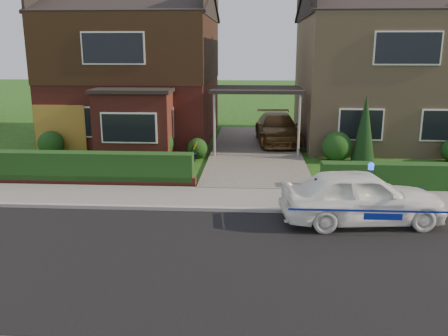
{
  "coord_description": "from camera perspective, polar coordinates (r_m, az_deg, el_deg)",
  "views": [
    {
      "loc": [
        -0.12,
        -9.32,
        4.36
      ],
      "look_at": [
        -0.93,
        3.5,
        1.13
      ],
      "focal_mm": 38.0,
      "sensor_mm": 36.0,
      "label": 1
    }
  ],
  "objects": [
    {
      "name": "ground",
      "position": [
        10.29,
        4.0,
        -11.0
      ],
      "size": [
        120.0,
        120.0,
        0.0
      ],
      "primitive_type": "plane",
      "color": "#184813",
      "rests_on": "ground"
    },
    {
      "name": "road",
      "position": [
        10.29,
        4.0,
        -11.0
      ],
      "size": [
        60.0,
        6.0,
        0.02
      ],
      "primitive_type": "cube",
      "color": "black",
      "rests_on": "ground"
    },
    {
      "name": "kerb",
      "position": [
        13.1,
        3.94,
        -5.1
      ],
      "size": [
        60.0,
        0.16,
        0.12
      ],
      "primitive_type": "cube",
      "color": "#9E9993",
      "rests_on": "ground"
    },
    {
      "name": "sidewalk",
      "position": [
        14.1,
        3.92,
        -3.73
      ],
      "size": [
        60.0,
        2.0,
        0.1
      ],
      "primitive_type": "cube",
      "color": "slate",
      "rests_on": "ground"
    },
    {
      "name": "driveway",
      "position": [
        20.77,
        3.84,
        2.13
      ],
      "size": [
        3.8,
        12.0,
        0.12
      ],
      "primitive_type": "cube",
      "color": "#666059",
      "rests_on": "ground"
    },
    {
      "name": "house_left",
      "position": [
        23.91,
        -10.37,
        12.57
      ],
      "size": [
        7.5,
        9.53,
        7.25
      ],
      "color": "maroon",
      "rests_on": "ground"
    },
    {
      "name": "house_right",
      "position": [
        24.07,
        18.22,
        11.76
      ],
      "size": [
        7.5,
        8.06,
        7.25
      ],
      "color": "#997C5E",
      "rests_on": "ground"
    },
    {
      "name": "carport_link",
      "position": [
        20.35,
        3.96,
        9.27
      ],
      "size": [
        3.8,
        3.0,
        2.77
      ],
      "color": "black",
      "rests_on": "ground"
    },
    {
      "name": "garage_door",
      "position": [
        21.18,
        -19.08,
        4.34
      ],
      "size": [
        2.2,
        0.1,
        2.1
      ],
      "primitive_type": "cube",
      "color": "olive",
      "rests_on": "ground"
    },
    {
      "name": "dwarf_wall",
      "position": [
        16.23,
        -17.03,
        -1.45
      ],
      "size": [
        7.7,
        0.25,
        0.36
      ],
      "primitive_type": "cube",
      "color": "maroon",
      "rests_on": "ground"
    },
    {
      "name": "hedge_left",
      "position": [
        16.42,
        -16.81,
        -1.92
      ],
      "size": [
        7.5,
        0.55,
        0.9
      ],
      "primitive_type": "cube",
      "color": "#103314",
      "rests_on": "ground"
    },
    {
      "name": "hedge_right",
      "position": [
        16.41,
        24.61,
        -2.62
      ],
      "size": [
        7.5,
        0.55,
        0.8
      ],
      "primitive_type": "cube",
      "color": "#103314",
      "rests_on": "ground"
    },
    {
      "name": "shrub_left_far",
      "position": [
        20.95,
        -20.08,
        2.74
      ],
      "size": [
        1.08,
        1.08,
        1.08
      ],
      "primitive_type": "sphere",
      "color": "#103314",
      "rests_on": "ground"
    },
    {
      "name": "shrub_left_mid",
      "position": [
        19.38,
        -8.04,
        2.96
      ],
      "size": [
        1.32,
        1.32,
        1.32
      ],
      "primitive_type": "sphere",
      "color": "#103314",
      "rests_on": "ground"
    },
    {
      "name": "shrub_left_near",
      "position": [
        19.46,
        -3.22,
        2.4
      ],
      "size": [
        0.84,
        0.84,
        0.84
      ],
      "primitive_type": "sphere",
      "color": "#103314",
      "rests_on": "ground"
    },
    {
      "name": "shrub_right_near",
      "position": [
        19.38,
        13.39,
        2.53
      ],
      "size": [
        1.2,
        1.2,
        1.2
      ],
      "primitive_type": "sphere",
      "color": "#103314",
      "rests_on": "ground"
    },
    {
      "name": "conifer_a",
      "position": [
        19.27,
        16.55,
        4.38
      ],
      "size": [
        0.9,
        0.9,
        2.6
      ],
      "primitive_type": "cone",
      "color": "black",
      "rests_on": "ground"
    },
    {
      "name": "police_car",
      "position": [
        12.59,
        16.2,
        -3.39
      ],
      "size": [
        3.76,
        4.25,
        1.56
      ],
      "rotation": [
        0.0,
        0.0,
        1.68
      ],
      "color": "white",
      "rests_on": "ground"
    },
    {
      "name": "driveway_car",
      "position": [
        22.23,
        6.45,
        4.76
      ],
      "size": [
        2.15,
        4.69,
        1.33
      ],
      "primitive_type": "imported",
      "rotation": [
        0.0,
        0.0,
        0.07
      ],
      "color": "brown",
      "rests_on": "driveway"
    },
    {
      "name": "potted_plant_a",
      "position": [
        19.01,
        -24.36,
        0.76
      ],
      "size": [
        0.46,
        0.36,
        0.77
      ],
      "primitive_type": "imported",
      "rotation": [
        0.0,
        0.0,
        0.23
      ],
      "color": "gray",
      "rests_on": "ground"
    },
    {
      "name": "potted_plant_b",
      "position": [
        18.88,
        -3.74,
        1.97
      ],
      "size": [
        0.56,
        0.56,
        0.8
      ],
      "primitive_type": "imported",
      "rotation": [
        0.0,
        0.0,
        0.83
      ],
      "color": "gray",
      "rests_on": "ground"
    },
    {
      "name": "potted_plant_c",
      "position": [
        16.46,
        -12.3,
        -0.37
      ],
      "size": [
        0.52,
        0.52,
        0.67
      ],
      "primitive_type": "imported",
      "rotation": [
        0.0,
        0.0,
        1.0
      ],
      "color": "gray",
      "rests_on": "ground"
    }
  ]
}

